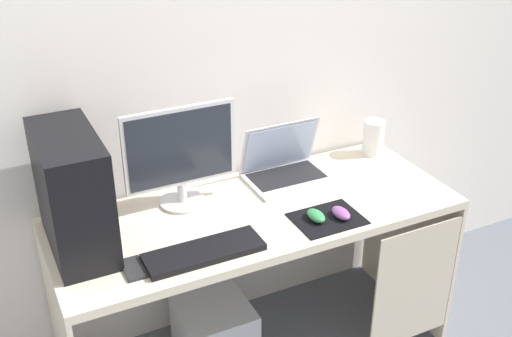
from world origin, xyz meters
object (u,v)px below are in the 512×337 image
(monitor, at_px, (180,155))
(speaker, at_px, (373,137))
(keyboard, at_px, (204,252))
(subwoofer, at_px, (215,335))
(cell_phone, at_px, (134,269))
(laptop, at_px, (285,167))
(mouse_left, at_px, (316,216))
(mouse_right, at_px, (341,213))
(pc_tower, at_px, (73,193))

(monitor, xyz_separation_m, speaker, (0.94, 0.05, -0.13))
(keyboard, height_order, subwoofer, keyboard)
(cell_phone, xyz_separation_m, subwoofer, (0.36, 0.20, -0.60))
(laptop, height_order, speaker, laptop)
(laptop, bearing_deg, cell_phone, -155.22)
(mouse_left, distance_m, mouse_right, 0.10)
(mouse_right, bearing_deg, pc_tower, 164.77)
(pc_tower, distance_m, speaker, 1.38)
(mouse_left, relative_size, subwoofer, 0.32)
(speaker, relative_size, subwoofer, 0.54)
(laptop, bearing_deg, pc_tower, -171.76)
(mouse_left, height_order, mouse_right, same)
(cell_phone, bearing_deg, keyboard, -5.49)
(monitor, relative_size, cell_phone, 3.42)
(pc_tower, distance_m, keyboard, 0.49)
(pc_tower, height_order, mouse_right, pc_tower)
(pc_tower, xyz_separation_m, subwoofer, (0.49, -0.02, -0.81))
(subwoofer, bearing_deg, keyboard, -117.13)
(mouse_left, bearing_deg, pc_tower, 164.71)
(laptop, xyz_separation_m, mouse_right, (0.03, -0.38, -0.03))
(monitor, height_order, laptop, monitor)
(monitor, bearing_deg, speaker, 2.95)
(pc_tower, xyz_separation_m, speaker, (1.36, 0.16, -0.13))
(mouse_right, bearing_deg, keyboard, 179.49)
(monitor, height_order, keyboard, monitor)
(speaker, distance_m, mouse_left, 0.66)
(laptop, bearing_deg, mouse_left, -99.69)
(speaker, bearing_deg, pc_tower, -173.41)
(pc_tower, distance_m, cell_phone, 0.33)
(laptop, distance_m, cell_phone, 0.85)
(laptop, distance_m, mouse_left, 0.36)
(keyboard, relative_size, mouse_right, 4.38)
(mouse_right, distance_m, subwoofer, 0.79)
(laptop, xyz_separation_m, cell_phone, (-0.77, -0.35, -0.04))
(keyboard, distance_m, mouse_right, 0.56)
(laptop, relative_size, subwoofer, 1.17)
(mouse_right, bearing_deg, monitor, 144.17)
(keyboard, xyz_separation_m, cell_phone, (-0.24, 0.02, -0.01))
(monitor, distance_m, laptop, 0.50)
(monitor, distance_m, mouse_left, 0.56)
(pc_tower, xyz_separation_m, mouse_right, (0.93, -0.25, -0.19))
(mouse_left, bearing_deg, speaker, 36.04)
(pc_tower, distance_m, laptop, 0.92)
(pc_tower, bearing_deg, mouse_right, -15.23)
(subwoofer, bearing_deg, monitor, 114.27)
(monitor, xyz_separation_m, cell_phone, (-0.30, -0.33, -0.21))
(cell_phone, bearing_deg, speaker, 17.18)
(laptop, bearing_deg, subwoofer, -159.48)
(mouse_right, relative_size, cell_phone, 0.74)
(laptop, relative_size, cell_phone, 2.67)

